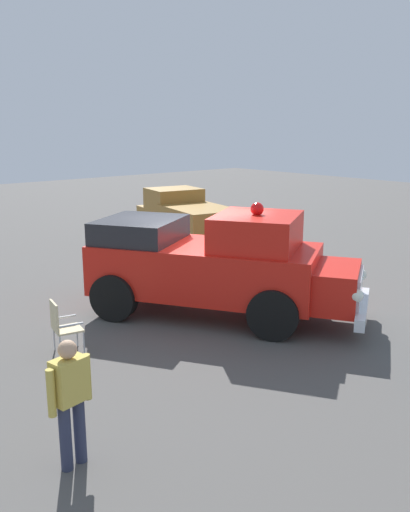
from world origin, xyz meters
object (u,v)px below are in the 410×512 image
(vintage_fire_truck, at_px, (215,263))
(spectator_standing, at_px, (70,395))
(traffic_cone, at_px, (327,275))
(lawn_chair_spare, at_px, (61,323))
(parked_pickup, at_px, (185,216))

(vintage_fire_truck, relative_size, spectator_standing, 3.71)
(traffic_cone, bearing_deg, lawn_chair_spare, -94.38)
(parked_pickup, height_order, traffic_cone, parked_pickup)
(vintage_fire_truck, xyz_separation_m, lawn_chair_spare, (-0.28, -3.56, -0.61))
(vintage_fire_truck, distance_m, lawn_chair_spare, 3.62)
(spectator_standing, relative_size, traffic_cone, 2.64)
(parked_pickup, bearing_deg, lawn_chair_spare, -52.10)
(lawn_chair_spare, distance_m, traffic_cone, 7.27)
(spectator_standing, bearing_deg, vintage_fire_truck, 120.73)
(parked_pickup, bearing_deg, traffic_cone, -4.73)
(vintage_fire_truck, bearing_deg, parked_pickup, 146.28)
(lawn_chair_spare, bearing_deg, traffic_cone, 85.62)
(vintage_fire_truck, relative_size, traffic_cone, 9.79)
(vintage_fire_truck, bearing_deg, spectator_standing, -59.27)
(vintage_fire_truck, relative_size, parked_pickup, 1.23)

